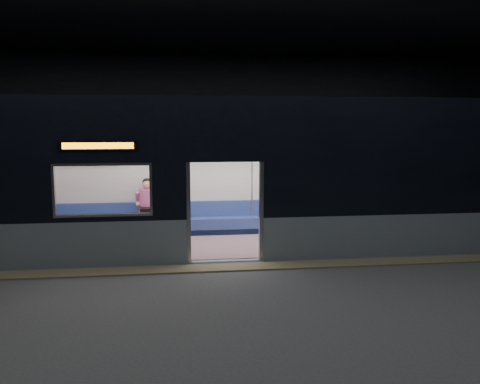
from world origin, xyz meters
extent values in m
cube|color=#47494C|center=(0.00, 0.00, -0.01)|extent=(24.00, 14.00, 0.01)
cube|color=black|center=(0.00, 6.98, 2.50)|extent=(24.00, 0.04, 5.00)
cube|color=black|center=(0.00, -6.98, 2.50)|extent=(24.00, 0.04, 5.00)
cube|color=#8C7F59|center=(0.00, 0.55, 0.01)|extent=(22.80, 0.50, 0.03)
cube|color=gray|center=(4.85, 1.06, 0.45)|extent=(8.30, 0.12, 0.90)
cube|color=black|center=(4.85, 1.06, 2.05)|extent=(8.30, 0.12, 2.30)
cube|color=black|center=(0.00, 1.06, 2.62)|extent=(1.40, 0.12, 1.15)
cube|color=#B7BABC|center=(-0.74, 1.06, 1.02)|extent=(0.08, 0.14, 2.05)
cube|color=#B7BABC|center=(0.74, 1.06, 1.02)|extent=(0.08, 0.14, 2.05)
cube|color=black|center=(-2.45, 0.98, 2.39)|extent=(1.50, 0.04, 0.18)
cube|color=orange|center=(-2.45, 0.97, 2.39)|extent=(1.34, 0.03, 0.12)
cube|color=silver|center=(0.00, 3.94, 1.60)|extent=(18.00, 0.12, 3.20)
cube|color=black|center=(0.00, 2.50, 3.28)|extent=(18.00, 3.00, 0.15)
cube|color=gray|center=(0.00, 2.50, 0.02)|extent=(17.76, 2.76, 0.04)
cube|color=silver|center=(0.00, 2.50, 2.35)|extent=(17.76, 2.76, 0.10)
cube|color=#2E4B87|center=(0.00, 3.62, 0.24)|extent=(11.00, 0.48, 0.41)
cube|color=#2E4B87|center=(0.00, 3.81, 0.65)|extent=(11.00, 0.10, 0.40)
cube|color=#6E5052|center=(-3.30, 1.41, 0.24)|extent=(4.40, 0.48, 0.41)
cube|color=#6E5052|center=(3.30, 1.41, 0.24)|extent=(4.40, 0.48, 0.41)
cylinder|color=silver|center=(-0.95, 1.37, 1.17)|extent=(0.04, 0.04, 2.26)
cylinder|color=silver|center=(-0.95, 3.63, 1.17)|extent=(0.04, 0.04, 2.26)
cylinder|color=silver|center=(0.95, 1.37, 1.17)|extent=(0.04, 0.04, 2.26)
cylinder|color=silver|center=(0.95, 3.63, 1.17)|extent=(0.04, 0.04, 2.26)
cylinder|color=silver|center=(0.00, 3.58, 1.95)|extent=(11.00, 0.03, 0.03)
cube|color=black|center=(-1.80, 3.38, 0.53)|extent=(0.18, 0.50, 0.17)
cube|color=black|center=(-1.57, 3.38, 0.53)|extent=(0.18, 0.50, 0.17)
cylinder|color=black|center=(-1.80, 3.16, 0.26)|extent=(0.12, 0.12, 0.43)
cylinder|color=black|center=(-1.57, 3.16, 0.26)|extent=(0.12, 0.12, 0.43)
cube|color=#D55D9B|center=(-1.69, 3.59, 0.56)|extent=(0.42, 0.23, 0.21)
cylinder|color=#D55D9B|center=(-1.69, 3.62, 0.93)|extent=(0.47, 0.47, 0.55)
sphere|color=tan|center=(-1.69, 3.60, 1.32)|extent=(0.22, 0.22, 0.22)
sphere|color=black|center=(-1.69, 3.64, 1.36)|extent=(0.23, 0.23, 0.23)
cube|color=black|center=(-1.68, 3.30, 0.70)|extent=(0.41, 0.39, 0.16)
cube|color=white|center=(2.21, 3.85, 1.47)|extent=(0.98, 0.03, 0.63)
camera|label=1|loc=(-1.02, -9.04, 2.79)|focal=38.00mm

